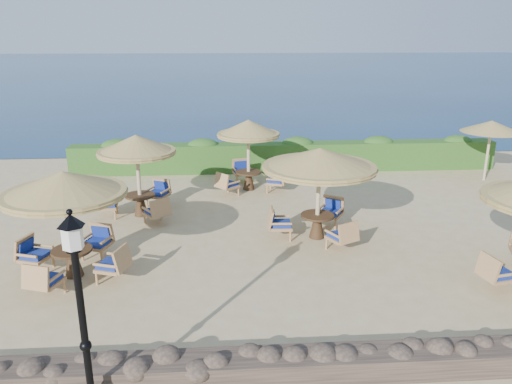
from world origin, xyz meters
name	(u,v)px	position (x,y,z in m)	size (l,w,h in m)	color
ground	(316,235)	(0.00, 0.00, 0.00)	(120.00, 120.00, 0.00)	tan
sea	(237,68)	(0.00, 70.00, 0.00)	(160.00, 160.00, 0.00)	#0B2348
hedge	(286,157)	(0.00, 7.20, 0.60)	(18.00, 0.90, 1.20)	#244D18
stone_wall	(381,362)	(0.00, -6.20, 0.22)	(15.00, 0.65, 0.44)	brown
lamp_post	(83,325)	(-4.80, -6.80, 1.55)	(0.44, 0.44, 3.31)	black
extra_parasol	(491,127)	(7.80, 5.20, 2.17)	(2.30, 2.30, 2.41)	#CBB88F
cafe_set_0	(66,205)	(-6.36, -2.11, 1.84)	(2.88, 2.88, 2.65)	#CBB88F
cafe_set_1	(319,171)	(-0.01, -0.16, 1.99)	(3.22, 3.22, 2.65)	#CBB88F
cafe_set_3	(137,161)	(-5.37, 2.06, 1.82)	(2.66, 2.76, 2.65)	#CBB88F
cafe_set_4	(248,143)	(-1.72, 4.59, 1.78)	(2.72, 2.63, 2.65)	#CBB88F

